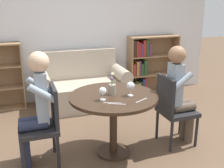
# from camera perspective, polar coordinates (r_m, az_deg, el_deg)

# --- Properties ---
(ground_plane) EXTENTS (16.00, 16.00, 0.00)m
(ground_plane) POSITION_cam_1_polar(r_m,az_deg,el_deg) (3.51, 0.26, -13.76)
(ground_plane) COLOR brown
(back_wall) EXTENTS (5.20, 0.05, 2.70)m
(back_wall) POSITION_cam_1_polar(r_m,az_deg,el_deg) (5.03, -7.42, 12.04)
(back_wall) COLOR silver
(back_wall) RESTS_ON ground_plane
(round_table) EXTENTS (1.02, 1.02, 0.74)m
(round_table) POSITION_cam_1_polar(r_m,az_deg,el_deg) (3.23, 0.28, -4.52)
(round_table) COLOR #382619
(round_table) RESTS_ON ground_plane
(couch) EXTENTS (1.54, 0.80, 0.92)m
(couch) POSITION_cam_1_polar(r_m,az_deg,el_deg) (4.84, -5.96, -0.73)
(couch) COLOR #B7A893
(couch) RESTS_ON ground_plane
(bookshelf_right) EXTENTS (0.97, 0.28, 1.10)m
(bookshelf_right) POSITION_cam_1_polar(r_m,az_deg,el_deg) (5.42, 6.92, 3.93)
(bookshelf_right) COLOR #93704C
(bookshelf_right) RESTS_ON ground_plane
(chair_left) EXTENTS (0.42, 0.42, 0.90)m
(chair_left) POSITION_cam_1_polar(r_m,az_deg,el_deg) (3.19, -13.53, -7.55)
(chair_left) COLOR #232326
(chair_left) RESTS_ON ground_plane
(chair_right) EXTENTS (0.43, 0.43, 0.90)m
(chair_right) POSITION_cam_1_polar(r_m,az_deg,el_deg) (3.58, 12.24, -4.67)
(chair_right) COLOR #232326
(chair_right) RESTS_ON ground_plane
(person_left) EXTENTS (0.42, 0.34, 1.28)m
(person_left) POSITION_cam_1_polar(r_m,az_deg,el_deg) (3.11, -15.33, -4.27)
(person_left) COLOR #282D47
(person_left) RESTS_ON ground_plane
(person_right) EXTENTS (0.42, 0.35, 1.26)m
(person_right) POSITION_cam_1_polar(r_m,az_deg,el_deg) (3.56, 13.60, -1.65)
(person_right) COLOR brown
(person_right) RESTS_ON ground_plane
(wine_glass_left) EXTENTS (0.08, 0.08, 0.14)m
(wine_glass_left) POSITION_cam_1_polar(r_m,az_deg,el_deg) (3.02, -1.91, -1.49)
(wine_glass_left) COLOR white
(wine_glass_left) RESTS_ON round_table
(wine_glass_right) EXTENTS (0.09, 0.09, 0.16)m
(wine_glass_right) POSITION_cam_1_polar(r_m,az_deg,el_deg) (3.15, 3.80, -0.44)
(wine_glass_right) COLOR white
(wine_glass_right) RESTS_ON round_table
(flower_vase) EXTENTS (0.09, 0.09, 0.25)m
(flower_vase) POSITION_cam_1_polar(r_m,az_deg,el_deg) (3.21, 0.06, -0.67)
(flower_vase) COLOR #9E9384
(flower_vase) RESTS_ON round_table
(knife_left_setting) EXTENTS (0.17, 0.10, 0.00)m
(knife_left_setting) POSITION_cam_1_polar(r_m,az_deg,el_deg) (3.06, 6.03, -3.29)
(knife_left_setting) COLOR silver
(knife_left_setting) RESTS_ON round_table
(fork_left_setting) EXTENTS (0.18, 0.09, 0.00)m
(fork_left_setting) POSITION_cam_1_polar(r_m,az_deg,el_deg) (2.94, 0.96, -4.08)
(fork_left_setting) COLOR silver
(fork_left_setting) RESTS_ON round_table
(knife_right_setting) EXTENTS (0.18, 0.08, 0.00)m
(knife_right_setting) POSITION_cam_1_polar(r_m,az_deg,el_deg) (2.96, 0.07, -3.85)
(knife_right_setting) COLOR silver
(knife_right_setting) RESTS_ON round_table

